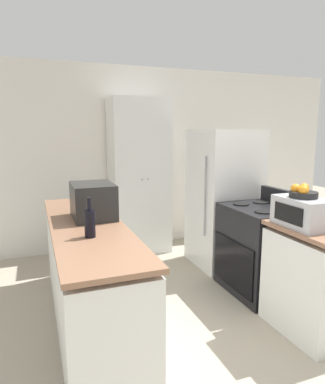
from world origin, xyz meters
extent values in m
cube|color=silver|center=(0.00, 3.23, 1.30)|extent=(7.00, 0.06, 2.60)
cube|color=silver|center=(-0.89, 1.26, 0.42)|extent=(0.58, 2.28, 0.85)
cube|color=#896047|center=(-0.89, 1.26, 0.90)|extent=(0.60, 2.33, 0.04)
cube|color=silver|center=(0.89, 0.46, 0.42)|extent=(0.58, 0.71, 0.85)
cube|color=#896047|center=(0.89, 0.46, 0.90)|extent=(0.60, 0.72, 0.04)
cube|color=silver|center=(0.09, 2.93, 1.07)|extent=(0.80, 0.52, 2.13)
sphere|color=#B2B2B7|center=(0.05, 2.66, 1.07)|extent=(0.03, 0.03, 0.03)
sphere|color=#B2B2B7|center=(0.13, 2.66, 1.07)|extent=(0.03, 0.03, 0.03)
cube|color=black|center=(0.91, 1.24, 0.46)|extent=(0.64, 0.80, 0.92)
cube|color=black|center=(0.58, 1.24, 0.34)|extent=(0.02, 0.70, 0.51)
cube|color=black|center=(1.20, 1.24, 1.00)|extent=(0.06, 0.76, 0.16)
cylinder|color=black|center=(0.78, 1.05, 0.92)|extent=(0.17, 0.17, 0.01)
cylinder|color=black|center=(0.78, 1.44, 0.92)|extent=(0.17, 0.17, 0.01)
cylinder|color=black|center=(1.03, 1.05, 0.92)|extent=(0.17, 0.17, 0.01)
cylinder|color=black|center=(1.03, 1.44, 0.92)|extent=(0.17, 0.17, 0.01)
cube|color=white|center=(0.94, 2.08, 0.86)|extent=(0.72, 0.79, 1.71)
cylinder|color=gray|center=(0.57, 1.86, 0.94)|extent=(0.02, 0.02, 0.94)
cube|color=black|center=(-0.80, 1.43, 1.08)|extent=(0.36, 0.48, 0.31)
cube|color=black|center=(-0.61, 1.39, 1.08)|extent=(0.01, 0.30, 0.23)
cylinder|color=black|center=(-0.92, 0.85, 1.02)|extent=(0.08, 0.08, 0.20)
cylinder|color=black|center=(-0.92, 0.85, 1.17)|extent=(0.03, 0.03, 0.10)
cube|color=#B2B2B7|center=(0.77, 0.53, 1.04)|extent=(0.30, 0.46, 0.24)
cube|color=black|center=(0.61, 0.53, 1.04)|extent=(0.01, 0.32, 0.14)
cylinder|color=black|center=(0.76, 0.53, 1.18)|extent=(0.22, 0.22, 0.05)
sphere|color=orange|center=(0.81, 0.58, 1.23)|extent=(0.08, 0.08, 0.08)
sphere|color=orange|center=(0.72, 0.58, 1.23)|extent=(0.08, 0.08, 0.08)
sphere|color=orange|center=(0.72, 0.49, 1.23)|extent=(0.08, 0.08, 0.08)
camera|label=1|loc=(-1.28, -1.62, 1.69)|focal=32.00mm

